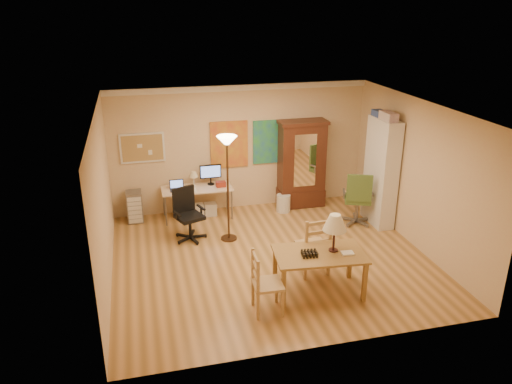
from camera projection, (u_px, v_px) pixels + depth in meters
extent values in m
plane|color=olive|center=(271.00, 258.00, 8.91)|extent=(5.50, 5.50, 0.00)
cube|color=white|center=(240.00, 88.00, 10.19)|extent=(5.50, 0.08, 0.12)
cube|color=tan|center=(142.00, 148.00, 10.15)|extent=(0.90, 0.04, 0.62)
cube|color=gold|center=(229.00, 144.00, 10.57)|extent=(0.80, 0.04, 1.00)
cube|color=teal|center=(270.00, 142.00, 10.77)|extent=(0.75, 0.04, 0.95)
cube|color=brown|center=(319.00, 254.00, 7.66)|extent=(1.45, 0.96, 0.04)
cube|color=brown|center=(283.00, 289.00, 7.38)|extent=(0.07, 0.07, 0.65)
cube|color=brown|center=(365.00, 282.00, 7.54)|extent=(0.07, 0.07, 0.65)
cube|color=brown|center=(275.00, 265.00, 8.02)|extent=(0.07, 0.07, 0.65)
cube|color=brown|center=(350.00, 260.00, 8.19)|extent=(0.07, 0.07, 0.65)
cylinder|color=black|center=(333.00, 250.00, 7.72)|extent=(0.15, 0.15, 0.02)
cylinder|color=black|center=(334.00, 240.00, 7.66)|extent=(0.04, 0.04, 0.37)
cone|color=beige|center=(335.00, 222.00, 7.55)|extent=(0.37, 0.37, 0.26)
cube|color=white|center=(347.00, 253.00, 7.62)|extent=(0.20, 0.16, 0.03)
cube|color=black|center=(310.00, 254.00, 7.56)|extent=(0.28, 0.23, 0.07)
cube|color=tan|center=(313.00, 245.00, 8.30)|extent=(0.52, 0.50, 0.04)
cube|color=tan|center=(318.00, 252.00, 8.63)|extent=(0.05, 0.05, 0.48)
cube|color=tan|center=(296.00, 256.00, 8.51)|extent=(0.05, 0.05, 0.48)
cube|color=tan|center=(329.00, 263.00, 8.28)|extent=(0.05, 0.05, 0.48)
cube|color=tan|center=(305.00, 267.00, 8.15)|extent=(0.05, 0.05, 0.48)
cube|color=tan|center=(330.00, 234.00, 8.08)|extent=(0.05, 0.05, 0.55)
cube|color=tan|center=(306.00, 237.00, 7.96)|extent=(0.05, 0.05, 0.55)
cube|color=tan|center=(319.00, 232.00, 8.00)|extent=(0.42, 0.07, 0.06)
cube|color=tan|center=(268.00, 284.00, 7.26)|extent=(0.44, 0.46, 0.04)
cube|color=tan|center=(283.00, 304.00, 7.20)|extent=(0.04, 0.04, 0.43)
cube|color=tan|center=(276.00, 290.00, 7.55)|extent=(0.04, 0.04, 0.43)
cube|color=tan|center=(258.00, 307.00, 7.13)|extent=(0.04, 0.04, 0.43)
cube|color=tan|center=(253.00, 292.00, 7.48)|extent=(0.04, 0.04, 0.43)
cube|color=tan|center=(258.00, 277.00, 6.96)|extent=(0.04, 0.04, 0.51)
cube|color=tan|center=(253.00, 264.00, 7.31)|extent=(0.04, 0.04, 0.51)
cube|color=tan|center=(255.00, 267.00, 7.11)|extent=(0.05, 0.38, 0.05)
cylinder|color=#402A19|center=(229.00, 238.00, 9.63)|extent=(0.31, 0.31, 0.03)
cylinder|color=#402A19|center=(228.00, 191.00, 9.28)|extent=(0.04, 0.04, 1.93)
cone|color=#FFE0A5|center=(227.00, 140.00, 8.93)|extent=(0.37, 0.37, 0.15)
cube|color=beige|center=(197.00, 188.00, 10.37)|extent=(1.45, 0.64, 0.03)
cylinder|color=slate|center=(166.00, 211.00, 10.09)|extent=(0.03, 0.03, 0.64)
cylinder|color=slate|center=(232.00, 205.00, 10.40)|extent=(0.03, 0.03, 0.64)
cylinder|color=slate|center=(164.00, 201.00, 10.58)|extent=(0.03, 0.03, 0.64)
cylinder|color=slate|center=(227.00, 196.00, 10.89)|extent=(0.03, 0.03, 0.64)
cube|color=black|center=(177.00, 190.00, 10.23)|extent=(0.29, 0.20, 0.01)
cube|color=black|center=(176.00, 183.00, 10.33)|extent=(0.29, 0.05, 0.19)
cube|color=black|center=(210.00, 171.00, 10.45)|extent=(0.45, 0.04, 0.29)
cone|color=beige|center=(194.00, 174.00, 10.34)|extent=(0.18, 0.18, 0.11)
cube|color=white|center=(191.00, 191.00, 10.21)|extent=(0.23, 0.29, 0.01)
cube|color=maroon|center=(221.00, 184.00, 10.42)|extent=(0.20, 0.15, 0.11)
cube|color=white|center=(185.00, 212.00, 10.54)|extent=(0.25, 0.22, 0.27)
cube|color=white|center=(198.00, 210.00, 10.60)|extent=(0.25, 0.22, 0.27)
cube|color=silver|center=(210.00, 209.00, 10.66)|extent=(0.25, 0.22, 0.27)
cylinder|color=black|center=(190.00, 228.00, 9.54)|extent=(0.06, 0.06, 0.39)
cube|color=black|center=(190.00, 217.00, 9.46)|extent=(0.60, 0.59, 0.07)
cube|color=black|center=(184.00, 199.00, 9.51)|extent=(0.44, 0.21, 0.51)
cube|color=black|center=(177.00, 213.00, 9.27)|extent=(0.14, 0.29, 0.03)
cube|color=black|center=(201.00, 207.00, 9.54)|extent=(0.14, 0.29, 0.03)
cylinder|color=slate|center=(357.00, 210.00, 10.26)|extent=(0.06, 0.06, 0.43)
cube|color=#3A5B29|center=(358.00, 199.00, 10.17)|extent=(0.66, 0.65, 0.08)
cube|color=#3A5B29|center=(359.00, 188.00, 9.84)|extent=(0.48, 0.23, 0.56)
cube|color=slate|center=(372.00, 193.00, 10.08)|extent=(0.16, 0.32, 0.03)
cube|color=slate|center=(344.00, 192.00, 10.15)|extent=(0.16, 0.32, 0.03)
cube|color=slate|center=(135.00, 206.00, 10.32)|extent=(0.32, 0.37, 0.64)
cube|color=silver|center=(135.00, 210.00, 10.14)|extent=(0.27, 0.02, 0.55)
cube|color=#3B1C10|center=(301.00, 165.00, 10.90)|extent=(0.98, 0.44, 1.87)
cube|color=#3B1C10|center=(300.00, 197.00, 11.16)|extent=(1.01, 0.48, 0.37)
cube|color=white|center=(305.00, 161.00, 10.63)|extent=(0.49, 0.01, 1.15)
cube|color=#3B1C10|center=(303.00, 122.00, 10.55)|extent=(1.05, 0.50, 0.07)
cube|color=white|center=(381.00, 172.00, 9.98)|extent=(0.33, 0.87, 2.18)
cube|color=#993333|center=(380.00, 202.00, 10.03)|extent=(0.20, 0.44, 0.26)
cube|color=#334C99|center=(377.00, 135.00, 9.91)|extent=(0.20, 0.31, 0.22)
cylinder|color=silver|center=(283.00, 203.00, 10.83)|extent=(0.30, 0.30, 0.38)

